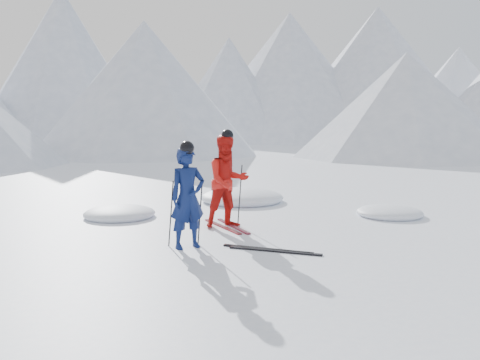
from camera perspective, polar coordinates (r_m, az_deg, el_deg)
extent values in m
plane|color=white|center=(10.70, 10.74, -5.96)|extent=(160.00, 160.00, 0.00)
cone|color=#B2BCD1|center=(51.07, -19.15, 11.84)|extent=(23.96, 23.96, 14.35)
cone|color=#B2BCD1|center=(61.15, -11.44, 10.04)|extent=(17.69, 17.69, 11.93)
cone|color=#B2BCD1|center=(53.99, -1.23, 10.05)|extent=(19.63, 19.63, 10.85)
cone|color=#B2BCD1|center=(58.29, 5.53, 11.41)|extent=(23.31, 23.31, 14.15)
cone|color=#B2BCD1|center=(60.36, 15.04, 11.40)|extent=(28.94, 28.94, 14.88)
cone|color=silver|center=(65.70, 23.17, 8.89)|extent=(24.45, 24.45, 10.76)
cone|color=#B2BCD1|center=(33.67, 18.03, 8.00)|extent=(14.00, 14.00, 6.50)
cone|color=#B2BCD1|center=(35.82, -10.58, 10.12)|extent=(16.00, 16.00, 9.00)
imported|color=#0C194B|center=(9.27, -5.90, -2.01)|extent=(0.79, 0.66, 1.85)
imported|color=red|center=(11.02, -1.41, -0.13)|extent=(1.15, 1.00, 2.02)
cylinder|color=black|center=(9.46, -7.76, -3.76)|extent=(0.12, 0.09, 1.23)
cylinder|color=black|center=(9.59, -4.49, -3.57)|extent=(0.12, 0.07, 1.23)
cylinder|color=black|center=(11.27, -3.11, -1.72)|extent=(0.13, 0.10, 1.35)
cylinder|color=black|center=(11.26, -0.01, -1.72)|extent=(0.13, 0.09, 1.35)
cube|color=black|center=(11.16, -2.01, -5.24)|extent=(0.59, 1.65, 0.03)
cube|color=black|center=(11.20, -0.79, -5.19)|extent=(0.48, 1.68, 0.03)
cube|color=black|center=(9.26, 3.11, -7.76)|extent=(1.50, 0.96, 0.03)
cube|color=black|center=(9.14, 3.94, -7.96)|extent=(1.53, 0.91, 0.03)
ellipsoid|color=white|center=(12.64, -13.36, -4.06)|extent=(1.71, 1.71, 0.38)
ellipsoid|color=white|center=(12.98, 16.45, -3.88)|extent=(1.59, 1.59, 0.35)
ellipsoid|color=white|center=(14.60, 0.25, -2.44)|extent=(2.36, 2.36, 0.52)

